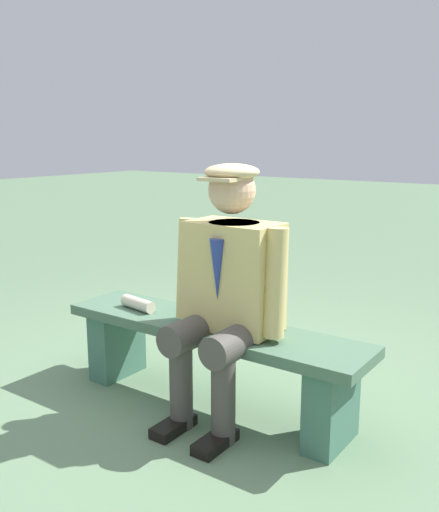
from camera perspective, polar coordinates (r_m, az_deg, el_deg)
name	(u,v)px	position (r m, az deg, el deg)	size (l,w,h in m)	color
ground_plane	(211,405)	(3.02, -0.89, -14.68)	(30.00, 30.00, 0.00)	#5B7A59
bench	(210,350)	(2.90, -0.91, -9.36)	(1.65, 0.38, 0.44)	#476850
seated_man	(227,285)	(2.66, 0.76, -2.90)	(0.60, 0.57, 1.23)	tan
rolled_magazine	(138,304)	(3.09, -8.17, -4.77)	(0.06, 0.06, 0.22)	beige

